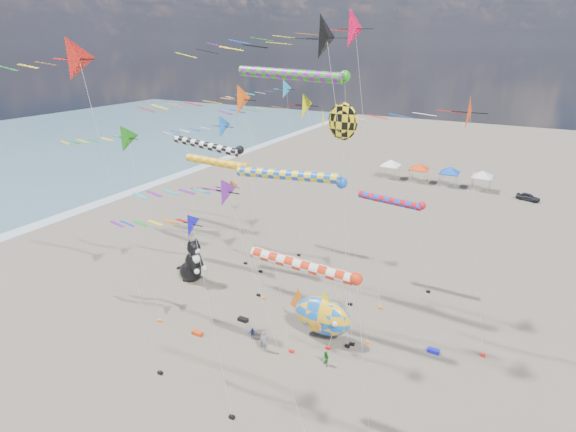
# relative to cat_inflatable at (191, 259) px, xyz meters

# --- Properties ---
(ground) EXTENTS (260.00, 260.00, 0.00)m
(ground) POSITION_rel_cat_inflatable_xyz_m (12.60, -14.48, -2.39)
(ground) COLOR brown
(ground) RESTS_ON ground
(delta_kite_0) EXTENTS (9.08, 1.62, 13.16)m
(delta_kite_0) POSITION_rel_cat_inflatable_xyz_m (9.86, -12.81, 9.52)
(delta_kite_0) COLOR #1312CB
(delta_kite_0) RESTS_ON ground
(delta_kite_1) EXTENTS (15.41, 2.74, 22.86)m
(delta_kite_1) POSITION_rel_cat_inflatable_xyz_m (1.71, -11.90, 18.83)
(delta_kite_1) COLOR red
(delta_kite_1) RESTS_ON ground
(delta_kite_2) EXTENTS (9.42, 2.13, 19.06)m
(delta_kite_2) POSITION_rel_cat_inflatable_xyz_m (3.56, 9.99, 15.29)
(delta_kite_2) COLOR #1D95D4
(delta_kite_2) RESTS_ON ground
(delta_kite_3) EXTENTS (10.89, 2.15, 16.76)m
(delta_kite_3) POSITION_rel_cat_inflatable_xyz_m (3.11, 0.34, 13.00)
(delta_kite_3) COLOR blue
(delta_kite_3) RESTS_ON ground
(delta_kite_4) EXTENTS (10.36, 2.29, 16.71)m
(delta_kite_4) POSITION_rel_cat_inflatable_xyz_m (-1.11, -7.03, 12.88)
(delta_kite_4) COLOR #1C7C15
(delta_kite_4) RESTS_ON ground
(delta_kite_5) EXTENTS (12.59, 2.16, 20.02)m
(delta_kite_5) POSITION_rel_cat_inflatable_xyz_m (8.96, -5.24, 16.20)
(delta_kite_5) COLOR #FF540D
(delta_kite_5) RESTS_ON ground
(delta_kite_6) EXTENTS (12.34, 2.40, 18.70)m
(delta_kite_6) POSITION_rel_cat_inflatable_xyz_m (10.08, 2.66, 14.83)
(delta_kite_6) COLOR #F1EE07
(delta_kite_6) RESTS_ON ground
(delta_kite_7) EXTENTS (15.70, 3.12, 24.25)m
(delta_kite_7) POSITION_rel_cat_inflatable_xyz_m (14.32, -1.36, 20.07)
(delta_kite_7) COLOR black
(delta_kite_7) RESTS_ON ground
(delta_kite_8) EXTENTS (13.28, 2.54, 19.40)m
(delta_kite_8) POSITION_rel_cat_inflatable_xyz_m (22.41, 1.31, 15.47)
(delta_kite_8) COLOR red
(delta_kite_8) RESTS_ON ground
(delta_kite_9) EXTENTS (7.74, 1.80, 9.03)m
(delta_kite_9) POSITION_rel_cat_inflatable_xyz_m (-0.21, 5.48, 5.39)
(delta_kite_9) COLOR orange
(delta_kite_9) RESTS_ON ground
(delta_kite_10) EXTENTS (17.82, 3.20, 24.98)m
(delta_kite_10) POSITION_rel_cat_inflatable_xyz_m (12.77, 3.98, 20.76)
(delta_kite_10) COLOR #FC083E
(delta_kite_10) RESTS_ON ground
(delta_kite_11) EXTENTS (10.87, 1.71, 15.76)m
(delta_kite_11) POSITION_rel_cat_inflatable_xyz_m (13.49, -12.44, 12.11)
(delta_kite_11) COLOR #741B9B
(delta_kite_11) RESTS_ON ground
(windsock_0) EXTENTS (10.32, 0.81, 13.55)m
(windsock_0) POSITION_rel_cat_inflatable_xyz_m (12.45, -2.17, 10.71)
(windsock_0) COLOR blue
(windsock_0) RESTS_ON ground
(windsock_1) EXTENTS (11.39, 0.91, 20.36)m
(windsock_1) POSITION_rel_cat_inflatable_xyz_m (9.70, 3.22, 17.46)
(windsock_1) COLOR #26941B
(windsock_1) RESTS_ON ground
(windsock_2) EXTENTS (7.64, 0.73, 8.94)m
(windsock_2) POSITION_rel_cat_inflatable_xyz_m (17.23, 8.86, 6.13)
(windsock_2) COLOR red
(windsock_2) RESTS_ON ground
(windsock_3) EXTENTS (8.47, 0.85, 11.57)m
(windsock_3) POSITION_rel_cat_inflatable_xyz_m (0.60, 4.68, 8.72)
(windsock_3) COLOR orange
(windsock_3) RESTS_ON ground
(windsock_4) EXTENTS (8.09, 0.72, 10.94)m
(windsock_4) POSITION_rel_cat_inflatable_xyz_m (17.73, -10.20, 8.13)
(windsock_4) COLOR red
(windsock_4) RESTS_ON ground
(windsock_5) EXTENTS (8.94, 0.74, 14.21)m
(windsock_5) POSITION_rel_cat_inflatable_xyz_m (2.68, 0.57, 11.38)
(windsock_5) COLOR black
(windsock_5) RESTS_ON ground
(angelfish_kite) EXTENTS (3.74, 3.02, 18.43)m
(angelfish_kite) POSITION_rel_cat_inflatable_xyz_m (15.39, -0.60, 14.59)
(angelfish_kite) COLOR yellow
(angelfish_kite) RESTS_ON ground
(cat_inflatable) EXTENTS (3.84, 2.50, 4.77)m
(cat_inflatable) POSITION_rel_cat_inflatable_xyz_m (0.00, 0.00, 0.00)
(cat_inflatable) COLOR black
(cat_inflatable) RESTS_ON ground
(fish_inflatable) EXTENTS (6.42, 3.31, 4.55)m
(fish_inflatable) POSITION_rel_cat_inflatable_xyz_m (15.28, -2.51, -0.26)
(fish_inflatable) COLOR blue
(fish_inflatable) RESTS_ON ground
(person_adult) EXTENTS (0.75, 0.61, 1.79)m
(person_adult) POSITION_rel_cat_inflatable_xyz_m (12.09, -6.11, -1.49)
(person_adult) COLOR slate
(person_adult) RESTS_ON ground
(child_green) EXTENTS (0.73, 0.69, 1.20)m
(child_green) POSITION_rel_cat_inflatable_xyz_m (16.96, -5.38, -1.79)
(child_green) COLOR #1C7220
(child_green) RESTS_ON ground
(child_blue) EXTENTS (0.59, 0.57, 0.99)m
(child_blue) POSITION_rel_cat_inflatable_xyz_m (10.43, -5.18, -1.89)
(child_blue) COLOR navy
(child_blue) RESTS_ON ground
(kite_bag_0) EXTENTS (0.90, 0.44, 0.30)m
(kite_bag_0) POSITION_rel_cat_inflatable_xyz_m (23.65, -0.03, -2.24)
(kite_bag_0) COLOR #1317C5
(kite_bag_0) RESTS_ON ground
(kite_bag_1) EXTENTS (0.90, 0.44, 0.30)m
(kite_bag_1) POSITION_rel_cat_inflatable_xyz_m (6.22, -6.93, -2.24)
(kite_bag_1) COLOR red
(kite_bag_1) RESTS_ON ground
(kite_bag_2) EXTENTS (0.90, 0.44, 0.30)m
(kite_bag_2) POSITION_rel_cat_inflatable_xyz_m (8.42, -3.55, -2.24)
(kite_bag_2) COLOR black
(kite_bag_2) RESTS_ON ground
(tent_row) EXTENTS (19.20, 4.20, 3.80)m
(tent_row) POSITION_rel_cat_inflatable_xyz_m (14.10, 45.52, 0.76)
(tent_row) COLOR white
(tent_row) RESTS_ON ground
(parked_car) EXTENTS (3.59, 2.28, 1.14)m
(parked_car) POSITION_rel_cat_inflatable_xyz_m (28.60, 43.52, -1.82)
(parked_car) COLOR #26262D
(parked_car) RESTS_ON ground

